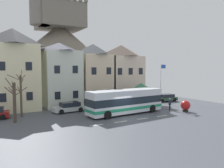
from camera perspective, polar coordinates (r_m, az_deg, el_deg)
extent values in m
cube|color=#474C54|center=(26.33, 3.50, -8.85)|extent=(40.00, 60.00, 0.06)
cube|color=silver|center=(22.97, -4.13, -10.70)|extent=(1.60, 0.20, 0.01)
cube|color=silver|center=(24.37, 2.35, -9.83)|extent=(1.60, 0.20, 0.01)
cube|color=silver|center=(26.04, 8.03, -8.96)|extent=(1.60, 0.20, 0.01)
cube|color=silver|center=(27.93, 12.96, -8.13)|extent=(1.60, 0.20, 0.01)
cube|color=beige|center=(33.75, -24.35, 1.53)|extent=(6.39, 6.18, 9.14)
pyramid|color=#39393D|center=(34.01, -24.63, 11.22)|extent=(6.39, 6.18, 2.32)
cube|color=black|center=(30.72, -26.65, -3.22)|extent=(0.80, 0.06, 1.10)
cube|color=black|center=(31.03, -20.74, -2.98)|extent=(0.80, 0.06, 1.10)
cube|color=black|center=(30.50, -26.89, 4.21)|extent=(0.80, 0.06, 1.10)
cube|color=black|center=(30.82, -20.93, 4.38)|extent=(0.80, 0.06, 1.10)
cube|color=silver|center=(35.36, -13.53, 1.35)|extent=(5.35, 6.92, 8.49)
pyramid|color=#3A3A48|center=(35.48, -13.66, 9.35)|extent=(5.35, 6.92, 1.39)
cube|color=black|center=(31.83, -14.03, -2.95)|extent=(0.80, 0.06, 1.10)
cube|color=black|center=(32.64, -9.50, -2.71)|extent=(0.80, 0.06, 1.10)
cube|color=black|center=(31.60, -14.15, 3.71)|extent=(0.80, 0.06, 1.10)
cube|color=black|center=(32.42, -9.58, 3.78)|extent=(0.80, 0.06, 1.10)
cube|color=beige|center=(37.01, -4.93, 1.29)|extent=(5.20, 6.21, 8.13)
pyramid|color=#2C3036|center=(37.10, -4.98, 8.99)|extent=(5.20, 6.21, 1.83)
cube|color=black|center=(33.80, -4.69, -2.58)|extent=(0.80, 0.06, 1.10)
cube|color=black|center=(34.96, -0.82, -2.35)|extent=(0.80, 0.06, 1.10)
cube|color=black|center=(33.57, -4.73, 3.42)|extent=(0.80, 0.06, 1.10)
cube|color=black|center=(34.74, -0.83, 3.46)|extent=(0.80, 0.06, 1.10)
cube|color=beige|center=(39.51, 2.43, 1.38)|extent=(6.36, 5.95, 8.00)
pyramid|color=brown|center=(39.59, 2.45, 8.66)|extent=(6.36, 5.95, 2.05)
cube|color=black|center=(36.01, 2.09, -2.21)|extent=(0.80, 0.06, 1.10)
cube|color=black|center=(37.16, 4.88, -2.03)|extent=(0.80, 0.06, 1.10)
cube|color=black|center=(38.39, 7.49, -1.86)|extent=(0.80, 0.06, 1.10)
cube|color=black|center=(35.80, 2.11, 3.33)|extent=(0.80, 0.06, 1.10)
cube|color=black|center=(36.95, 4.91, 3.34)|extent=(0.80, 0.06, 1.10)
cube|color=black|center=(38.19, 7.54, 3.34)|extent=(0.80, 0.06, 1.10)
cone|color=#72675A|center=(56.29, -13.39, 6.64)|extent=(39.57, 39.57, 16.97)
cube|color=slate|center=(57.63, -13.56, 16.65)|extent=(10.45, 10.45, 5.81)
cylinder|color=slate|center=(54.13, -18.37, 18.24)|extent=(4.45, 4.45, 7.34)
cube|color=slate|center=(54.77, -8.25, 20.92)|extent=(0.70, 0.70, 0.68)
cube|color=slate|center=(55.27, -6.81, 20.77)|extent=(0.70, 0.70, 0.68)
cube|color=silver|center=(28.37, 3.56, -6.21)|extent=(10.63, 3.31, 1.09)
cube|color=#1E8C60|center=(28.36, 3.56, -6.10)|extent=(10.65, 3.33, 0.36)
cube|color=#19232D|center=(28.21, 3.56, -4.21)|extent=(10.52, 3.26, 0.92)
cube|color=silver|center=(28.10, 3.57, -2.42)|extent=(10.63, 3.31, 0.86)
cube|color=#19232D|center=(31.65, 11.16, -3.37)|extent=(0.22, 2.14, 0.88)
cylinder|color=black|center=(31.58, 7.36, -5.72)|extent=(1.02, 0.35, 1.00)
cylinder|color=black|center=(29.81, 10.48, -6.34)|extent=(1.02, 0.35, 1.00)
cylinder|color=black|center=(27.49, -3.97, -7.17)|extent=(1.02, 0.35, 1.00)
cylinder|color=black|center=(25.44, -1.20, -8.08)|extent=(1.02, 0.35, 1.00)
cylinder|color=#473D33|center=(34.08, 3.64, -3.79)|extent=(0.14, 0.14, 2.40)
cylinder|color=#473D33|center=(35.97, 8.05, -3.40)|extent=(0.14, 0.14, 2.40)
cylinder|color=#473D33|center=(31.40, 6.95, -4.48)|extent=(0.14, 0.14, 2.40)
cylinder|color=#473D33|center=(33.45, 11.51, -4.01)|extent=(0.14, 0.14, 2.40)
pyramid|color=#316A49|center=(33.48, 7.57, -0.81)|extent=(3.60, 3.60, 1.26)
cylinder|color=black|center=(28.05, -26.69, -7.75)|extent=(0.66, 0.28, 0.64)
cylinder|color=black|center=(29.65, -26.46, -7.12)|extent=(0.66, 0.28, 0.64)
cube|color=#2A5634|center=(36.79, 8.15, -4.36)|extent=(4.50, 1.89, 0.61)
cube|color=#1E232D|center=(36.58, 7.89, -3.52)|extent=(2.71, 1.63, 0.50)
cylinder|color=black|center=(38.40, 9.05, -4.26)|extent=(0.64, 0.22, 0.64)
cylinder|color=black|center=(37.12, 10.75, -4.57)|extent=(0.64, 0.22, 0.64)
cylinder|color=black|center=(36.59, 5.51, -4.64)|extent=(0.64, 0.22, 0.64)
cylinder|color=black|center=(35.25, 7.16, -4.99)|extent=(0.64, 0.22, 0.64)
cube|color=#2F513A|center=(40.16, 13.79, -3.75)|extent=(4.24, 2.26, 0.57)
cube|color=#1E232D|center=(40.22, 14.04, -2.94)|extent=(2.60, 1.88, 0.55)
cylinder|color=black|center=(38.67, 13.02, -4.26)|extent=(0.66, 0.26, 0.64)
cylinder|color=black|center=(40.10, 11.48, -3.94)|extent=(0.66, 0.26, 0.64)
cylinder|color=black|center=(40.33, 16.09, -3.97)|extent=(0.66, 0.26, 0.64)
cylinder|color=black|center=(41.71, 14.50, -3.68)|extent=(0.66, 0.26, 0.64)
cube|color=silver|center=(30.15, -11.30, -6.31)|extent=(4.28, 2.18, 0.56)
cube|color=#1E232D|center=(30.13, -10.95, -5.22)|extent=(2.61, 1.82, 0.58)
cylinder|color=black|center=(28.87, -13.11, -7.09)|extent=(0.65, 0.25, 0.64)
cylinder|color=black|center=(30.49, -14.32, -6.51)|extent=(0.65, 0.25, 0.64)
cylinder|color=black|center=(29.95, -8.21, -6.62)|extent=(0.65, 0.25, 0.64)
cylinder|color=black|center=(31.51, -9.63, -6.10)|extent=(0.65, 0.25, 0.64)
cylinder|color=#38332D|center=(33.03, 11.35, -5.60)|extent=(0.13, 0.13, 0.70)
cylinder|color=#38332D|center=(32.83, 11.40, -5.66)|extent=(0.13, 0.13, 0.70)
cylinder|color=black|center=(32.83, 11.39, -4.57)|extent=(0.33, 0.33, 0.62)
sphere|color=#D1AD89|center=(32.77, 11.40, -3.85)|extent=(0.21, 0.21, 0.21)
cylinder|color=black|center=(32.04, 14.88, -5.85)|extent=(0.17, 0.17, 0.81)
cylinder|color=black|center=(31.83, 14.85, -5.92)|extent=(0.17, 0.17, 0.81)
cylinder|color=#232B38|center=(31.82, 14.89, -4.63)|extent=(0.35, 0.35, 0.70)
sphere|color=tan|center=(31.76, 14.90, -3.82)|extent=(0.21, 0.21, 0.21)
cube|color=#473828|center=(35.15, 3.97, -4.78)|extent=(1.55, 0.45, 0.08)
cube|color=#473828|center=(35.31, 3.77, -4.38)|extent=(1.55, 0.06, 0.40)
cube|color=#2D2D33|center=(34.82, 3.02, -5.24)|extent=(0.08, 0.36, 0.45)
cube|color=#2D2D33|center=(35.57, 4.91, -5.05)|extent=(0.08, 0.36, 0.45)
cylinder|color=silver|center=(33.67, 12.62, -0.46)|extent=(0.10, 0.10, 6.50)
cube|color=#264CA5|center=(33.87, 13.27, 4.46)|extent=(0.90, 0.03, 0.56)
cylinder|color=black|center=(31.41, 18.64, -6.65)|extent=(0.77, 0.77, 0.25)
sphere|color=#B21919|center=(31.28, 18.67, -5.27)|extent=(1.28, 1.28, 1.28)
cylinder|color=brown|center=(28.72, -22.70, -2.92)|extent=(0.25, 0.25, 5.03)
cylinder|color=brown|center=(28.16, -22.68, 2.07)|extent=(0.13, 0.84, 1.37)
cylinder|color=brown|center=(28.83, -22.50, 0.59)|extent=(0.47, 0.59, 0.71)
cylinder|color=brown|center=(28.53, -24.26, 1.53)|extent=(1.46, 0.18, 0.77)
cylinder|color=brown|center=(28.45, -23.25, 1.55)|extent=(0.56, 0.27, 0.82)
cylinder|color=brown|center=(28.53, -23.80, -1.29)|extent=(1.13, 0.19, 0.75)
cylinder|color=brown|center=(28.35, -22.28, 1.55)|extent=(0.58, 0.55, 0.66)
cylinder|color=brown|center=(28.80, -23.14, -1.32)|extent=(0.45, 0.45, 0.86)
cylinder|color=#47382D|center=(25.82, -24.15, -4.48)|extent=(0.34, 0.34, 4.35)
cylinder|color=#47382D|center=(25.85, -25.25, -1.69)|extent=(0.99, 0.56, 0.92)
cylinder|color=#47382D|center=(25.30, -24.48, -0.26)|extent=(0.33, 0.70, 0.87)
cylinder|color=#47382D|center=(25.69, -25.20, 0.05)|extent=(0.88, 0.32, 1.29)
cylinder|color=#47382D|center=(25.61, -24.81, -1.57)|extent=(0.59, 0.13, 0.78)
cylinder|color=#47382D|center=(25.83, -22.77, -1.82)|extent=(1.38, 0.26, 0.92)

